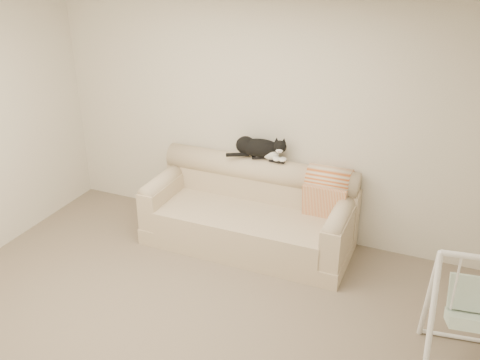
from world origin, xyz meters
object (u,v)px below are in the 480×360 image
(remote_b, at_px, (277,161))
(remote_a, at_px, (260,157))
(sofa, at_px, (250,213))
(baby_swing, at_px, (471,313))
(tuxedo_cat, at_px, (259,148))

(remote_b, bearing_deg, remote_a, 173.07)
(sofa, bearing_deg, remote_b, 46.37)
(remote_a, xyz_separation_m, remote_b, (0.20, -0.02, -0.00))
(baby_swing, bearing_deg, remote_b, 147.21)
(sofa, bearing_deg, tuxedo_cat, 89.96)
(tuxedo_cat, bearing_deg, baby_swing, -30.70)
(tuxedo_cat, height_order, baby_swing, tuxedo_cat)
(sofa, height_order, tuxedo_cat, tuxedo_cat)
(remote_a, height_order, tuxedo_cat, tuxedo_cat)
(tuxedo_cat, relative_size, baby_swing, 0.63)
(sofa, height_order, remote_b, remote_b)
(remote_a, height_order, baby_swing, baby_swing)
(sofa, relative_size, tuxedo_cat, 3.37)
(sofa, distance_m, tuxedo_cat, 0.71)
(remote_a, relative_size, remote_b, 1.08)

